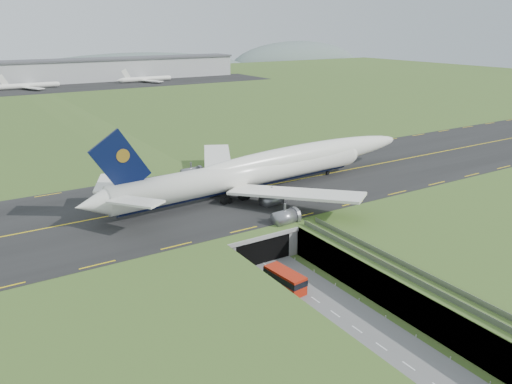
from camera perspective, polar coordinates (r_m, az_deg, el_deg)
ground at (r=91.08m, az=3.63°, el=-10.13°), size 900.00×900.00×0.00m
airfield_deck at (r=89.68m, az=3.67°, el=-8.45°), size 800.00×800.00×6.00m
trench_road at (r=85.87m, az=6.60°, el=-12.07°), size 12.00×75.00×0.20m
taxiway at (r=114.69m, az=-5.91°, el=-0.67°), size 800.00×44.00×0.18m
tunnel_portal at (r=102.24m, az=-1.79°, el=-4.69°), size 17.00×22.30×6.00m
guideway at (r=83.13m, az=17.87°, el=-9.89°), size 3.00×53.00×7.05m
jumbo_jet at (r=118.91m, az=1.33°, el=2.74°), size 91.17×59.14×19.60m
shuttle_tram at (r=87.62m, az=3.33°, el=-10.00°), size 3.93×8.48×3.33m
cargo_terminal at (r=368.25m, az=-25.16°, el=12.22°), size 320.00×67.00×15.60m
distant_hills at (r=509.24m, az=-19.68°, el=12.13°), size 700.00×91.00×60.00m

